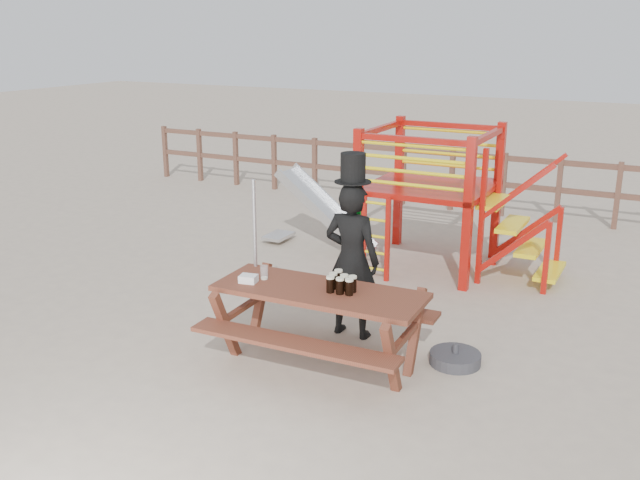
# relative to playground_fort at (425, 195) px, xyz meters

# --- Properties ---
(ground) EXTENTS (60.00, 60.00, 0.00)m
(ground) POSITION_rel_playground_fort_xyz_m (-0.12, -3.58, -1.07)
(ground) COLOR #B4A38C
(ground) RESTS_ON ground
(back_fence) EXTENTS (15.09, 0.09, 1.20)m
(back_fence) POSITION_rel_playground_fort_xyz_m (-0.12, 3.42, -0.34)
(back_fence) COLOR brown
(back_fence) RESTS_ON ground
(playground_fort) EXTENTS (4.71, 1.84, 2.10)m
(playground_fort) POSITION_rel_playground_fort_xyz_m (0.00, 0.00, 0.00)
(playground_fort) COLOR #AA120B
(playground_fort) RESTS_ON ground
(picnic_table) EXTENTS (2.24, 1.58, 0.85)m
(picnic_table) POSITION_rel_playground_fort_xyz_m (0.15, -3.66, -0.54)
(picnic_table) COLOR maroon
(picnic_table) RESTS_ON ground
(man_with_hat) EXTENTS (0.66, 0.44, 2.14)m
(man_with_hat) POSITION_rel_playground_fort_xyz_m (0.12, -2.81, -0.11)
(man_with_hat) COLOR black
(man_with_hat) RESTS_ON ground
(metal_pole) EXTENTS (0.04, 0.04, 1.85)m
(metal_pole) POSITION_rel_playground_fort_xyz_m (-0.83, -3.33, -0.15)
(metal_pole) COLOR #B2B2B7
(metal_pole) RESTS_ON ground
(parasol_base) EXTENTS (0.55, 0.55, 0.23)m
(parasol_base) POSITION_rel_playground_fort_xyz_m (1.43, -3.00, -1.01)
(parasol_base) COLOR #35353A
(parasol_base) RESTS_ON ground
(paper_bag) EXTENTS (0.20, 0.17, 0.08)m
(paper_bag) POSITION_rel_playground_fort_xyz_m (-0.62, -3.82, -0.18)
(paper_bag) COLOR white
(paper_bag) RESTS_ON picnic_table
(stout_pints) EXTENTS (0.31, 0.31, 0.17)m
(stout_pints) POSITION_rel_playground_fort_xyz_m (0.37, -3.60, -0.14)
(stout_pints) COLOR black
(stout_pints) RESTS_ON picnic_table
(empty_glasses) EXTENTS (0.08, 0.08, 0.15)m
(empty_glasses) POSITION_rel_playground_fort_xyz_m (-0.52, -3.66, -0.15)
(empty_glasses) COLOR silver
(empty_glasses) RESTS_ON picnic_table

